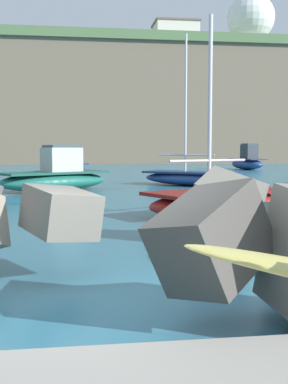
% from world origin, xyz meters
% --- Properties ---
extents(ground_plane, '(400.00, 400.00, 0.00)m').
position_xyz_m(ground_plane, '(0.00, 0.00, 0.00)').
color(ground_plane, '#2D6B84').
extents(breakwater_jetty, '(32.05, 6.53, 2.75)m').
position_xyz_m(breakwater_jetty, '(1.01, 1.42, 1.05)').
color(breakwater_jetty, gray).
rests_on(breakwater_jetty, ground).
extents(boat_near_left, '(3.30, 4.92, 1.98)m').
position_xyz_m(boat_near_left, '(-0.88, 36.10, 0.60)').
color(boat_near_left, navy).
rests_on(boat_near_left, ground).
extents(boat_near_right, '(5.69, 5.13, 8.06)m').
position_xyz_m(boat_near_right, '(5.76, 19.17, 0.45)').
color(boat_near_right, navy).
rests_on(boat_near_right, ground).
extents(boat_mid_left, '(5.28, 3.96, 5.82)m').
position_xyz_m(boat_mid_left, '(3.81, 7.90, 0.43)').
color(boat_mid_left, maroon).
rests_on(boat_mid_left, ground).
extents(boat_mid_right, '(5.72, 4.55, 2.16)m').
position_xyz_m(boat_mid_right, '(-1.39, 16.80, 0.68)').
color(boat_mid_right, '#1E6656').
rests_on(boat_mid_right, ground).
extents(boat_far_left, '(3.04, 4.49, 2.48)m').
position_xyz_m(boat_far_left, '(15.59, 37.54, 0.77)').
color(boat_far_left, navy).
rests_on(boat_far_left, ground).
extents(headland_bluff, '(78.39, 43.45, 16.80)m').
position_xyz_m(headland_bluff, '(8.19, 76.10, 8.42)').
color(headland_bluff, '#756651').
rests_on(headland_bluff, ground).
extents(radar_dome, '(7.99, 7.99, 11.10)m').
position_xyz_m(radar_dome, '(28.84, 73.45, 22.80)').
color(radar_dome, silver).
rests_on(radar_dome, headland_bluff).
extents(station_building_central, '(7.45, 6.30, 6.43)m').
position_xyz_m(station_building_central, '(16.35, 75.56, 20.04)').
color(station_building_central, silver).
rests_on(station_building_central, headland_bluff).
extents(station_building_east, '(5.03, 8.06, 4.87)m').
position_xyz_m(station_building_east, '(-7.29, 84.84, 19.25)').
color(station_building_east, silver).
rests_on(station_building_east, headland_bluff).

